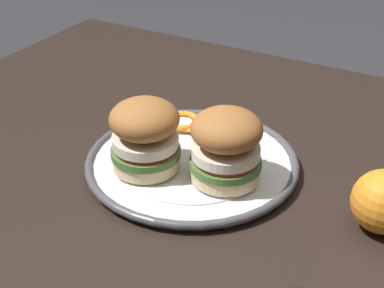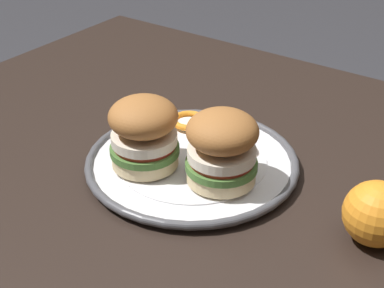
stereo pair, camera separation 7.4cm
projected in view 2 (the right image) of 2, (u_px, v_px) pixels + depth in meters
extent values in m
cube|color=black|center=(223.00, 207.00, 0.78)|extent=(1.23, 0.97, 0.03)
cube|color=black|center=(131.00, 164.00, 1.54)|extent=(0.06, 0.06, 0.70)
cylinder|color=white|center=(192.00, 164.00, 0.83)|extent=(0.28, 0.28, 0.01)
torus|color=#4C4C51|center=(192.00, 161.00, 0.83)|extent=(0.30, 0.30, 0.01)
cylinder|color=white|center=(192.00, 160.00, 0.83)|extent=(0.21, 0.21, 0.00)
cylinder|color=beige|center=(221.00, 173.00, 0.77)|extent=(0.09, 0.09, 0.02)
cylinder|color=#477033|center=(221.00, 165.00, 0.77)|extent=(0.10, 0.10, 0.01)
cylinder|color=#BC3828|center=(222.00, 159.00, 0.76)|extent=(0.09, 0.09, 0.01)
cylinder|color=silver|center=(222.00, 153.00, 0.76)|extent=(0.09, 0.09, 0.01)
ellipsoid|color=#A36633|center=(222.00, 131.00, 0.74)|extent=(0.12, 0.12, 0.05)
cylinder|color=beige|center=(145.00, 158.00, 0.81)|extent=(0.09, 0.09, 0.02)
cylinder|color=#477033|center=(145.00, 149.00, 0.80)|extent=(0.10, 0.10, 0.01)
cylinder|color=#BC3828|center=(144.00, 144.00, 0.80)|extent=(0.09, 0.09, 0.01)
cylinder|color=silver|center=(144.00, 138.00, 0.79)|extent=(0.09, 0.09, 0.01)
ellipsoid|color=#A36633|center=(143.00, 117.00, 0.77)|extent=(0.13, 0.13, 0.05)
torus|color=orange|center=(189.00, 121.00, 0.91)|extent=(0.08, 0.08, 0.01)
cylinder|color=#F4E5C6|center=(189.00, 123.00, 0.91)|extent=(0.03, 0.03, 0.00)
ellipsoid|color=orange|center=(242.00, 144.00, 0.85)|extent=(0.07, 0.06, 0.01)
ellipsoid|color=orange|center=(214.00, 130.00, 0.88)|extent=(0.08, 0.06, 0.01)
torus|color=orange|center=(155.00, 132.00, 0.88)|extent=(0.06, 0.06, 0.01)
cylinder|color=#F4E5C6|center=(155.00, 133.00, 0.88)|extent=(0.03, 0.03, 0.00)
sphere|color=orange|center=(376.00, 214.00, 0.68)|extent=(0.08, 0.08, 0.08)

